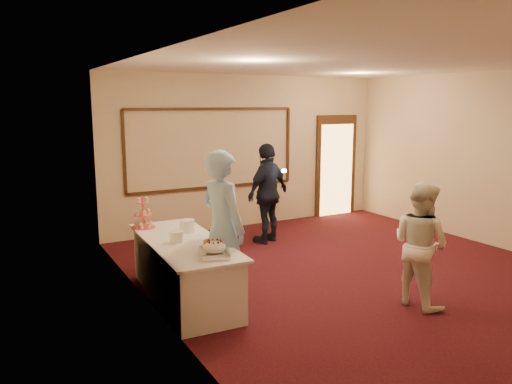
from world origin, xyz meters
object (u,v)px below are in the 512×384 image
plate_stack_b (187,226)px  tart (214,243)px  pavlova_tray (214,249)px  man (223,228)px  guest (268,193)px  cupcake_stand (143,216)px  plate_stack_a (176,237)px  woman (420,244)px  buffet_table (184,269)px

plate_stack_b → tart: bearing=-85.3°
tart → pavlova_tray: bearing=-113.8°
man → pavlova_tray: bearing=130.6°
plate_stack_b → guest: size_ratio=0.11×
cupcake_stand → plate_stack_a: size_ratio=2.78×
plate_stack_b → woman: bearing=-39.6°
cupcake_stand → guest: (2.51, 0.92, -0.06)m
tart → man: (0.13, 0.05, 0.16)m
guest → pavlova_tray: bearing=26.6°
plate_stack_b → woman: (2.28, -1.89, -0.09)m
pavlova_tray → plate_stack_a: 0.75m
cupcake_stand → tart: cupcake_stand is taller
plate_stack_a → man: man is taller
man → woman: man is taller
plate_stack_a → woman: 2.98m
plate_stack_b → woman: size_ratio=0.13×
woman → guest: guest is taller
pavlova_tray → tart: (0.16, 0.37, -0.04)m
buffet_table → cupcake_stand: cupcake_stand is taller
buffet_table → guest: bearing=38.5°
plate_stack_b → woman: woman is taller
pavlova_tray → plate_stack_b: bearing=84.7°
guest → buffet_table: bearing=15.5°
buffet_table → plate_stack_a: (-0.11, -0.05, 0.45)m
plate_stack_b → woman: 2.96m
guest → cupcake_stand: bearing=-2.9°
cupcake_stand → guest: guest is taller
plate_stack_a → man: (0.49, -0.31, 0.12)m
cupcake_stand → woman: bearing=-41.6°
buffet_table → tart: tart is taller
plate_stack_a → plate_stack_b: plate_stack_b is taller
plate_stack_a → woman: (2.57, -1.49, -0.08)m
plate_stack_b → plate_stack_a: bearing=-126.5°
man → guest: (1.88, 2.15, -0.07)m
buffet_table → plate_stack_b: plate_stack_b is taller
man → cupcake_stand: bearing=13.5°
cupcake_stand → plate_stack_b: (0.44, -0.52, -0.09)m
buffet_table → woman: 2.93m
plate_stack_a → plate_stack_b: 0.49m
tart → cupcake_stand: bearing=111.4°
tart → guest: bearing=47.5°
plate_stack_a → plate_stack_b: (0.29, 0.39, 0.01)m
pavlova_tray → man: bearing=54.4°
cupcake_stand → plate_stack_b: 0.69m
plate_stack_a → plate_stack_b: size_ratio=0.85×
cupcake_stand → woman: (2.72, -2.41, -0.18)m
pavlova_tray → tart: pavlova_tray is taller
guest → plate_stack_a: bearing=14.8°
cupcake_stand → plate_stack_b: bearing=-50.3°
plate_stack_a → man: size_ratio=0.09×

